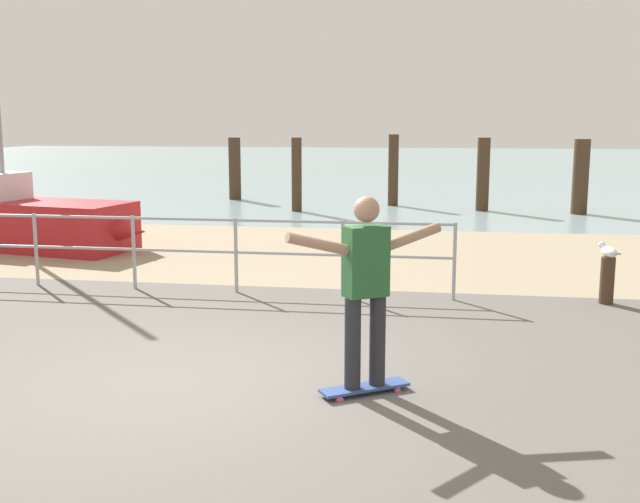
{
  "coord_description": "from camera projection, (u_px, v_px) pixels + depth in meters",
  "views": [
    {
      "loc": [
        2.04,
        -6.29,
        2.35
      ],
      "look_at": [
        0.72,
        2.0,
        0.9
      ],
      "focal_mm": 42.56,
      "sensor_mm": 36.0,
      "label": 1
    }
  ],
  "objects": [
    {
      "name": "skateboard",
      "position": [
        365.0,
        388.0,
        6.56
      ],
      "size": [
        0.78,
        0.61,
        0.08
      ],
      "color": "#334C8C",
      "rests_on": "ground"
    },
    {
      "name": "groyne_post_0",
      "position": [
        235.0,
        169.0,
        22.57
      ],
      "size": [
        0.36,
        0.36,
        1.86
      ],
      "primitive_type": "cylinder",
      "color": "#422D1E",
      "rests_on": "ground"
    },
    {
      "name": "railing_fence",
      "position": [
        133.0,
        241.0,
        10.56
      ],
      "size": [
        8.88,
        0.05,
        1.05
      ],
      "color": "#9EA0A5",
      "rests_on": "ground"
    },
    {
      "name": "groyne_post_2",
      "position": [
        393.0,
        171.0,
        20.92
      ],
      "size": [
        0.28,
        0.28,
        1.98
      ],
      "primitive_type": "cylinder",
      "color": "#422D1E",
      "rests_on": "ground"
    },
    {
      "name": "groyne_post_3",
      "position": [
        483.0,
        175.0,
        19.71
      ],
      "size": [
        0.33,
        0.33,
        1.92
      ],
      "primitive_type": "cylinder",
      "color": "#422D1E",
      "rests_on": "ground"
    },
    {
      "name": "beach_strip",
      "position": [
        324.0,
        253.0,
        13.65
      ],
      "size": [
        24.0,
        6.0,
        0.04
      ],
      "primitive_type": "cube",
      "color": "tan",
      "rests_on": "ground"
    },
    {
      "name": "skateboarder",
      "position": [
        366.0,
        281.0,
        6.4
      ],
      "size": [
        1.26,
        0.87,
        1.65
      ],
      "color": "#26262B",
      "rests_on": "skateboard"
    },
    {
      "name": "groyne_post_4",
      "position": [
        581.0,
        177.0,
        19.02
      ],
      "size": [
        0.4,
        0.4,
        1.9
      ],
      "primitive_type": "cylinder",
      "color": "#422D1E",
      "rests_on": "ground"
    },
    {
      "name": "bollard_short",
      "position": [
        607.0,
        281.0,
        9.75
      ],
      "size": [
        0.18,
        0.18,
        0.63
      ],
      "primitive_type": "cylinder",
      "color": "#422D1E",
      "rests_on": "ground"
    },
    {
      "name": "sea_surface",
      "position": [
        403.0,
        165.0,
        40.89
      ],
      "size": [
        72.0,
        50.0,
        0.04
      ],
      "primitive_type": "cube",
      "color": "#849EA3",
      "rests_on": "ground"
    },
    {
      "name": "seagull",
      "position": [
        608.0,
        251.0,
        9.7
      ],
      "size": [
        0.23,
        0.48,
        0.18
      ],
      "color": "white",
      "rests_on": "bollard_short"
    },
    {
      "name": "groyne_post_1",
      "position": [
        297.0,
        175.0,
        19.59
      ],
      "size": [
        0.26,
        0.26,
        1.92
      ],
      "primitive_type": "cylinder",
      "color": "#422D1E",
      "rests_on": "ground"
    },
    {
      "name": "sailboat",
      "position": [
        25.0,
        221.0,
        13.99
      ],
      "size": [
        5.07,
        2.23,
        5.72
      ],
      "color": "#B21E23",
      "rests_on": "ground"
    },
    {
      "name": "ground_plane",
      "position": [
        168.0,
        429.0,
        5.86
      ],
      "size": [
        24.0,
        10.0,
        0.04
      ],
      "primitive_type": "cube",
      "color": "#605B56",
      "rests_on": "ground"
    }
  ]
}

